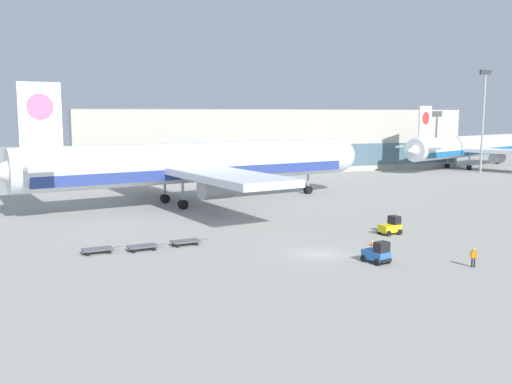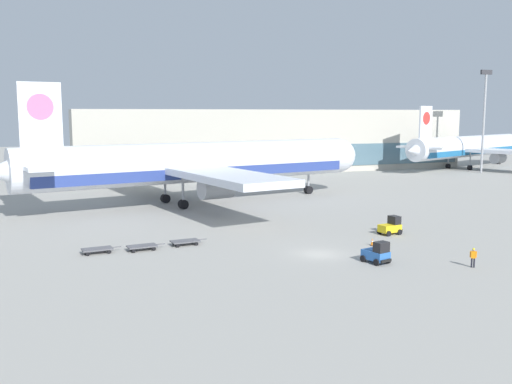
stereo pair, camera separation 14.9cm
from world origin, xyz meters
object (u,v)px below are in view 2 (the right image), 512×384
(airplane_main, at_px, (195,164))
(baggage_dolly_lead, at_px, (97,249))
(airplane_distant, at_px, (466,147))
(ground_crew_near, at_px, (473,256))
(baggage_tug_mid, at_px, (391,226))
(baggage_dolly_second, at_px, (142,246))
(baggage_dolly_third, at_px, (185,241))
(light_mast, at_px, (484,114))
(baggage_tug_foreground, at_px, (377,253))
(traffic_cone_near, at_px, (372,242))

(airplane_main, distance_m, baggage_dolly_lead, 30.91)
(airplane_distant, xyz_separation_m, ground_crew_near, (-60.05, -73.34, -4.07))
(airplane_main, xyz_separation_m, baggage_tug_mid, (15.14, -27.92, -4.96))
(baggage_dolly_lead, height_order, baggage_dolly_second, same)
(baggage_dolly_lead, height_order, baggage_dolly_third, same)
(baggage_dolly_third, bearing_deg, ground_crew_near, -44.04)
(baggage_dolly_lead, distance_m, baggage_dolly_second, 4.19)
(airplane_distant, relative_size, ground_crew_near, 27.93)
(baggage_dolly_lead, relative_size, baggage_dolly_second, 1.00)
(airplane_main, relative_size, airplane_distant, 1.21)
(light_mast, height_order, airplane_distant, light_mast)
(baggage_tug_foreground, xyz_separation_m, traffic_cone_near, (3.20, 6.08, -0.51))
(baggage_dolly_lead, bearing_deg, baggage_dolly_second, -9.53)
(airplane_distant, xyz_separation_m, baggage_dolly_second, (-85.88, -57.52, -4.68))
(traffic_cone_near, bearing_deg, baggage_tug_mid, 40.10)
(baggage_tug_mid, xyz_separation_m, baggage_dolly_third, (-22.39, 2.44, -0.49))
(baggage_tug_foreground, height_order, baggage_dolly_lead, baggage_tug_foreground)
(airplane_distant, bearing_deg, baggage_dolly_second, -168.61)
(baggage_dolly_lead, bearing_deg, baggage_tug_foreground, -33.93)
(light_mast, height_order, traffic_cone_near, light_mast)
(baggage_dolly_third, bearing_deg, traffic_cone_near, -26.41)
(baggage_tug_mid, bearing_deg, traffic_cone_near, -149.67)
(baggage_tug_foreground, relative_size, baggage_dolly_third, 0.72)
(airplane_main, bearing_deg, ground_crew_near, -83.06)
(baggage_tug_foreground, bearing_deg, airplane_distant, 120.60)
(airplane_distant, height_order, baggage_tug_mid, airplane_distant)
(ground_crew_near, bearing_deg, baggage_dolly_third, 178.38)
(baggage_dolly_second, relative_size, traffic_cone_near, 5.01)
(baggage_tug_mid, relative_size, baggage_dolly_third, 0.70)
(baggage_tug_foreground, bearing_deg, baggage_dolly_second, -137.38)
(airplane_main, bearing_deg, baggage_tug_mid, -73.25)
(light_mast, relative_size, baggage_dolly_third, 6.00)
(light_mast, bearing_deg, ground_crew_near, -131.56)
(airplane_main, height_order, baggage_tug_foreground, airplane_main)
(baggage_dolly_lead, relative_size, traffic_cone_near, 5.01)
(baggage_dolly_third, bearing_deg, baggage_dolly_second, -176.87)
(baggage_dolly_third, bearing_deg, baggage_tug_foreground, -47.29)
(traffic_cone_near, bearing_deg, ground_crew_near, -69.45)
(baggage_tug_foreground, distance_m, baggage_dolly_lead, 25.97)
(light_mast, height_order, airplane_main, light_mast)
(baggage_dolly_lead, bearing_deg, airplane_main, 52.29)
(baggage_tug_foreground, xyz_separation_m, baggage_dolly_lead, (-23.02, 12.01, -0.49))
(airplane_distant, xyz_separation_m, baggage_tug_foreground, (-67.05, -69.30, -4.19))
(baggage_tug_foreground, relative_size, baggage_dolly_lead, 0.72)
(light_mast, height_order, ground_crew_near, light_mast)
(airplane_distant, height_order, baggage_dolly_third, airplane_distant)
(airplane_main, xyz_separation_m, baggage_dolly_lead, (-15.82, -25.99, -5.45))
(baggage_dolly_second, height_order, baggage_dolly_third, same)
(light_mast, bearing_deg, baggage_dolly_second, -149.83)
(airplane_main, bearing_deg, traffic_cone_near, -83.67)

